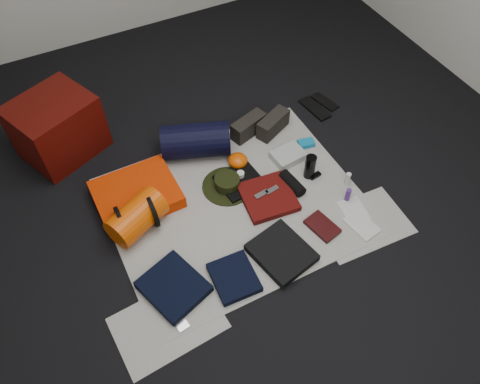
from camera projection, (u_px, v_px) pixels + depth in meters
name	position (u px, v px, depth m)	size (l,w,h in m)	color
floor	(236.00, 206.00, 3.09)	(4.50, 4.50, 0.02)	black
newspaper_mat	(236.00, 205.00, 3.08)	(1.60, 1.30, 0.01)	beige
newspaper_sheet_front_left	(168.00, 323.00, 2.58)	(0.58, 0.40, 0.00)	beige
newspaper_sheet_front_right	(362.00, 224.00, 2.99)	(0.58, 0.40, 0.00)	beige
red_cabinet	(57.00, 128.00, 3.22)	(0.52, 0.43, 0.43)	#480905
sleeping_pad	(137.00, 194.00, 3.07)	(0.53, 0.43, 0.10)	red
stuff_sack	(137.00, 217.00, 2.88)	(0.21, 0.21, 0.36)	#CC4503
sack_strap_left	(121.00, 223.00, 2.85)	(0.22, 0.22, 0.03)	black
sack_strap_right	(152.00, 211.00, 2.91)	(0.22, 0.22, 0.03)	black
navy_duffel	(196.00, 141.00, 3.26)	(0.25, 0.25, 0.47)	black
boonie_brim	(227.00, 186.00, 3.16)	(0.34, 0.34, 0.01)	black
boonie_crown	(227.00, 182.00, 3.13)	(0.17, 0.17, 0.07)	black
hiking_boot_left	(249.00, 126.00, 3.43)	(0.28, 0.10, 0.14)	black
hiking_boot_right	(273.00, 124.00, 3.44)	(0.28, 0.10, 0.14)	black
flip_flop_left	(315.00, 109.00, 3.64)	(0.10, 0.28, 0.02)	black
flip_flop_right	(325.00, 102.00, 3.69)	(0.09, 0.23, 0.01)	black
trousers_navy_a	(174.00, 287.00, 2.68)	(0.31, 0.35, 0.05)	black
trousers_navy_b	(234.00, 277.00, 2.72)	(0.24, 0.28, 0.04)	black
trousers_charcoal	(282.00, 253.00, 2.82)	(0.31, 0.35, 0.05)	black
black_tshirt	(240.00, 181.00, 3.18)	(0.28, 0.26, 0.03)	black
red_shirt	(268.00, 197.00, 3.08)	(0.33, 0.33, 0.04)	#4E0A08
orange_stuff_sack	(238.00, 161.00, 3.25)	(0.14, 0.14, 0.09)	#CC4503
first_aid_pouch	(288.00, 155.00, 3.31)	(0.22, 0.17, 0.06)	#9EA59C
water_bottle	(310.00, 167.00, 3.16)	(0.07, 0.07, 0.18)	black
speaker	(292.00, 183.00, 3.13)	(0.08, 0.08, 0.20)	black
compact_camera	(292.00, 157.00, 3.31)	(0.09, 0.06, 0.04)	#A5A6AA
cyan_case	(306.00, 143.00, 3.39)	(0.12, 0.07, 0.04)	#1073A3
toiletry_purple	(348.00, 195.00, 3.06)	(0.03, 0.03, 0.10)	#462370
toiletry_clear	(348.00, 179.00, 3.14)	(0.03, 0.03, 0.10)	#BBC0BC
paperback_book	(322.00, 226.00, 2.95)	(0.14, 0.21, 0.03)	black
map_booklet	(362.00, 225.00, 2.97)	(0.14, 0.21, 0.01)	beige
map_printout	(354.00, 210.00, 3.04)	(0.15, 0.20, 0.01)	beige
sunglasses	(315.00, 176.00, 3.21)	(0.09, 0.03, 0.02)	black
key_cluster	(182.00, 325.00, 2.56)	(0.06, 0.06, 0.01)	#A5A6AA
tape_roll	(240.00, 174.00, 3.17)	(0.05, 0.05, 0.04)	silver
energy_bar_a	(261.00, 194.00, 3.06)	(0.10, 0.04, 0.01)	#A5A6AA
energy_bar_b	(272.00, 190.00, 3.08)	(0.10, 0.04, 0.01)	#A5A6AA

